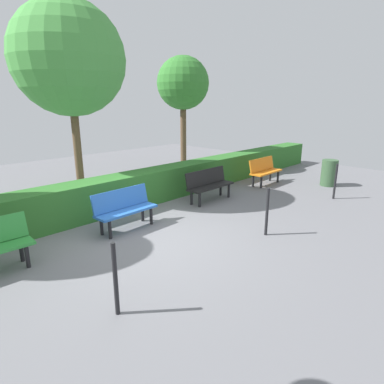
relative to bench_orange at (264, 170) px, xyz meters
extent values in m
plane|color=slate|center=(5.48, 0.68, -0.48)|extent=(21.31, 21.31, 0.00)
cube|color=orange|center=(0.00, 0.07, -0.06)|extent=(1.37, 0.44, 0.05)
cube|color=orange|center=(0.00, -0.12, 0.17)|extent=(1.37, 0.15, 0.42)
cylinder|color=black|center=(-0.54, 0.22, -0.28)|extent=(0.07, 0.07, 0.39)
cylinder|color=black|center=(-0.53, -0.08, -0.28)|extent=(0.07, 0.07, 0.39)
cylinder|color=black|center=(0.53, 0.23, -0.28)|extent=(0.07, 0.07, 0.39)
cylinder|color=black|center=(0.53, -0.07, -0.28)|extent=(0.07, 0.07, 0.39)
cube|color=black|center=(2.69, -0.02, -0.06)|extent=(1.53, 0.42, 0.05)
cube|color=black|center=(2.69, -0.21, 0.17)|extent=(1.53, 0.12, 0.42)
cylinder|color=black|center=(2.07, 0.13, -0.28)|extent=(0.07, 0.07, 0.39)
cylinder|color=black|center=(2.07, -0.17, -0.28)|extent=(0.07, 0.07, 0.39)
cylinder|color=black|center=(3.30, 0.13, -0.28)|extent=(0.07, 0.07, 0.39)
cylinder|color=black|center=(3.30, -0.17, -0.28)|extent=(0.07, 0.07, 0.39)
cube|color=blue|center=(5.50, 0.05, -0.06)|extent=(1.39, 0.47, 0.05)
cube|color=blue|center=(5.51, -0.14, 0.17)|extent=(1.38, 0.17, 0.42)
cylinder|color=black|center=(4.96, 0.18, -0.28)|extent=(0.07, 0.07, 0.39)
cylinder|color=black|center=(4.97, -0.12, -0.28)|extent=(0.07, 0.07, 0.39)
cylinder|color=black|center=(6.03, 0.22, -0.28)|extent=(0.07, 0.07, 0.39)
cylinder|color=black|center=(6.04, -0.08, -0.28)|extent=(0.07, 0.07, 0.39)
cylinder|color=black|center=(7.61, 0.25, -0.28)|extent=(0.07, 0.07, 0.39)
cylinder|color=black|center=(7.60, -0.05, -0.28)|extent=(0.07, 0.07, 0.39)
cube|color=#2D6B28|center=(4.22, -1.21, -0.04)|extent=(17.31, 0.73, 0.87)
cylinder|color=brown|center=(0.42, -3.41, 0.89)|extent=(0.23, 0.23, 2.74)
sphere|color=#337A2D|center=(0.42, -3.41, 2.85)|extent=(1.93, 1.93, 1.93)
cylinder|color=brown|center=(5.19, -2.54, 0.94)|extent=(0.20, 0.20, 2.84)
sphere|color=#479942|center=(5.19, -2.54, 3.19)|extent=(2.78, 2.78, 2.78)
cylinder|color=black|center=(0.11, 2.35, 0.02)|extent=(0.06, 0.06, 1.00)
cylinder|color=black|center=(3.69, 2.35, 0.02)|extent=(0.06, 0.06, 1.00)
cylinder|color=black|center=(7.26, 2.35, 0.02)|extent=(0.06, 0.06, 1.00)
cylinder|color=#385938|center=(-1.28, 1.63, -0.05)|extent=(0.50, 0.50, 0.85)
camera|label=1|loc=(9.16, 5.53, 2.17)|focal=30.01mm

